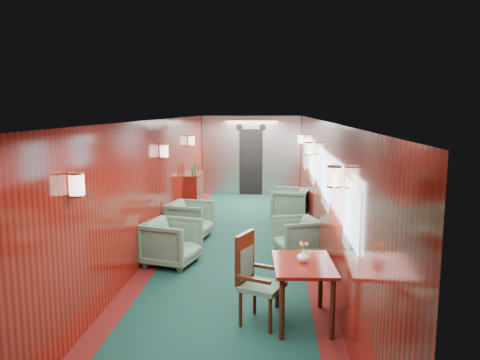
{
  "coord_description": "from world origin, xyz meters",
  "views": [
    {
      "loc": [
        0.68,
        -8.25,
        2.59
      ],
      "look_at": [
        0.0,
        1.21,
        1.15
      ],
      "focal_mm": 35.0,
      "sensor_mm": 36.0,
      "label": 1
    }
  ],
  "objects_px": {
    "side_chair": "(254,275)",
    "dining_table": "(303,272)",
    "armchair_right_near": "(296,236)",
    "armchair_right_far": "(290,204)",
    "credenza": "(194,192)",
    "armchair_left_near": "(172,242)",
    "armchair_left_far": "(190,220)"
  },
  "relations": [
    {
      "from": "side_chair",
      "to": "armchair_right_near",
      "type": "relative_size",
      "value": 1.53
    },
    {
      "from": "side_chair",
      "to": "armchair_left_far",
      "type": "height_order",
      "value": "side_chair"
    },
    {
      "from": "dining_table",
      "to": "armchair_right_near",
      "type": "xyz_separation_m",
      "value": [
        0.06,
        2.79,
        -0.31
      ]
    },
    {
      "from": "credenza",
      "to": "armchair_right_near",
      "type": "relative_size",
      "value": 1.72
    },
    {
      "from": "armchair_left_near",
      "to": "armchair_right_far",
      "type": "relative_size",
      "value": 1.01
    },
    {
      "from": "armchair_left_near",
      "to": "armchair_right_far",
      "type": "xyz_separation_m",
      "value": [
        2.09,
        3.36,
        -0.0
      ]
    },
    {
      "from": "armchair_left_far",
      "to": "armchair_right_far",
      "type": "bearing_deg",
      "value": -40.96
    },
    {
      "from": "armchair_right_near",
      "to": "armchair_left_near",
      "type": "bearing_deg",
      "value": -88.95
    },
    {
      "from": "armchair_left_far",
      "to": "armchair_right_near",
      "type": "distance_m",
      "value": 2.3
    },
    {
      "from": "dining_table",
      "to": "armchair_left_near",
      "type": "xyz_separation_m",
      "value": [
        -2.06,
        2.03,
        -0.26
      ]
    },
    {
      "from": "credenza",
      "to": "armchair_left_far",
      "type": "bearing_deg",
      "value": -82.09
    },
    {
      "from": "armchair_left_far",
      "to": "credenza",
      "type": "bearing_deg",
      "value": 18.12
    },
    {
      "from": "side_chair",
      "to": "armchair_left_near",
      "type": "relative_size",
      "value": 1.33
    },
    {
      "from": "side_chair",
      "to": "armchair_left_near",
      "type": "distance_m",
      "value": 2.53
    },
    {
      "from": "credenza",
      "to": "armchair_right_near",
      "type": "distance_m",
      "value": 4.23
    },
    {
      "from": "armchair_right_near",
      "to": "armchair_right_far",
      "type": "height_order",
      "value": "armchair_right_far"
    },
    {
      "from": "armchair_left_far",
      "to": "armchair_left_near",
      "type": "bearing_deg",
      "value": -170.4
    },
    {
      "from": "side_chair",
      "to": "armchair_right_near",
      "type": "height_order",
      "value": "side_chair"
    },
    {
      "from": "credenza",
      "to": "armchair_right_far",
      "type": "height_order",
      "value": "credenza"
    },
    {
      "from": "armchair_right_near",
      "to": "armchair_right_far",
      "type": "xyz_separation_m",
      "value": [
        -0.03,
        2.6,
        0.05
      ]
    },
    {
      "from": "armchair_right_far",
      "to": "credenza",
      "type": "bearing_deg",
      "value": -97.8
    },
    {
      "from": "side_chair",
      "to": "credenza",
      "type": "bearing_deg",
      "value": 129.48
    },
    {
      "from": "dining_table",
      "to": "armchair_right_near",
      "type": "distance_m",
      "value": 2.81
    },
    {
      "from": "armchair_right_near",
      "to": "armchair_right_far",
      "type": "distance_m",
      "value": 2.6
    },
    {
      "from": "credenza",
      "to": "armchair_left_near",
      "type": "bearing_deg",
      "value": -85.48
    },
    {
      "from": "side_chair",
      "to": "dining_table",
      "type": "bearing_deg",
      "value": 25.2
    },
    {
      "from": "armchair_left_far",
      "to": "armchair_right_far",
      "type": "relative_size",
      "value": 0.98
    },
    {
      "from": "armchair_left_far",
      "to": "armchair_right_far",
      "type": "distance_m",
      "value": 2.66
    },
    {
      "from": "side_chair",
      "to": "armchair_left_far",
      "type": "bearing_deg",
      "value": 134.66
    },
    {
      "from": "armchair_left_near",
      "to": "armchair_right_near",
      "type": "distance_m",
      "value": 2.25
    },
    {
      "from": "dining_table",
      "to": "side_chair",
      "type": "height_order",
      "value": "side_chair"
    },
    {
      "from": "side_chair",
      "to": "armchair_left_far",
      "type": "xyz_separation_m",
      "value": [
        -1.45,
        3.74,
        -0.23
      ]
    }
  ]
}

